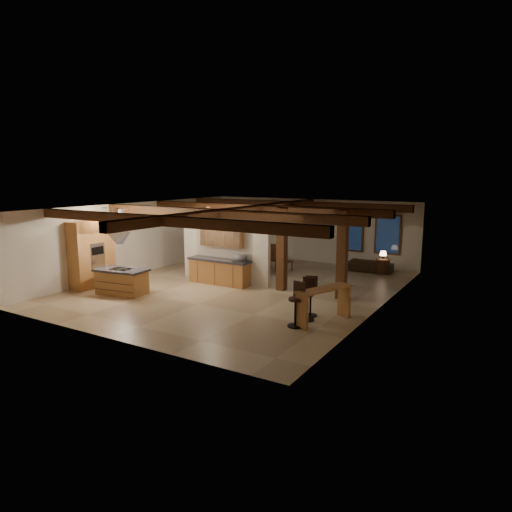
# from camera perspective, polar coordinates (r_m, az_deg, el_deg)

# --- Properties ---
(ground) EXTENTS (12.00, 12.00, 0.00)m
(ground) POSITION_cam_1_polar(r_m,az_deg,el_deg) (16.42, -1.94, -3.99)
(ground) COLOR tan
(ground) RESTS_ON ground
(room_walls) EXTENTS (12.00, 12.00, 12.00)m
(room_walls) POSITION_cam_1_polar(r_m,az_deg,el_deg) (16.08, -1.98, 2.18)
(room_walls) COLOR beige
(room_walls) RESTS_ON ground
(ceiling_beams) EXTENTS (10.00, 12.00, 0.28)m
(ceiling_beams) POSITION_cam_1_polar(r_m,az_deg,el_deg) (15.97, -2.00, 5.66)
(ceiling_beams) COLOR #402510
(ceiling_beams) RESTS_ON room_walls
(timber_posts) EXTENTS (2.50, 0.30, 2.90)m
(timber_posts) POSITION_cam_1_polar(r_m,az_deg,el_deg) (15.33, 6.92, 1.66)
(timber_posts) COLOR #402510
(timber_posts) RESTS_ON ground
(partition_wall) EXTENTS (3.80, 0.18, 2.20)m
(partition_wall) POSITION_cam_1_polar(r_m,az_deg,el_deg) (17.14, -3.86, 0.36)
(partition_wall) COLOR beige
(partition_wall) RESTS_ON ground
(pantry_cabinet) EXTENTS (0.67, 1.60, 2.40)m
(pantry_cabinet) POSITION_cam_1_polar(r_m,az_deg,el_deg) (17.36, -19.85, 0.23)
(pantry_cabinet) COLOR #975D30
(pantry_cabinet) RESTS_ON ground
(back_counter) EXTENTS (2.50, 0.66, 0.94)m
(back_counter) POSITION_cam_1_polar(r_m,az_deg,el_deg) (16.95, -4.59, -1.91)
(back_counter) COLOR #975D30
(back_counter) RESTS_ON ground
(upper_display_cabinet) EXTENTS (1.80, 0.36, 0.95)m
(upper_display_cabinet) POSITION_cam_1_polar(r_m,az_deg,el_deg) (16.88, -4.26, 2.77)
(upper_display_cabinet) COLOR #975D30
(upper_display_cabinet) RESTS_ON partition_wall
(range_hood) EXTENTS (1.10, 1.10, 1.40)m
(range_hood) POSITION_cam_1_polar(r_m,az_deg,el_deg) (15.92, -16.66, 1.69)
(range_hood) COLOR silver
(range_hood) RESTS_ON room_walls
(back_windows) EXTENTS (2.70, 0.07, 1.70)m
(back_windows) POSITION_cam_1_polar(r_m,az_deg,el_deg) (20.32, 13.97, 2.76)
(back_windows) COLOR #402510
(back_windows) RESTS_ON room_walls
(framed_art) EXTENTS (0.65, 0.05, 0.85)m
(framed_art) POSITION_cam_1_polar(r_m,az_deg,el_deg) (21.93, 3.19, 4.09)
(framed_art) COLOR #402510
(framed_art) RESTS_ON room_walls
(recessed_cans) EXTENTS (3.16, 2.46, 0.03)m
(recessed_cans) POSITION_cam_1_polar(r_m,az_deg,el_deg) (16.04, -13.49, 5.80)
(recessed_cans) COLOR silver
(recessed_cans) RESTS_ON room_walls
(kitchen_island) EXTENTS (1.87, 1.17, 0.87)m
(kitchen_island) POSITION_cam_1_polar(r_m,az_deg,el_deg) (16.16, -16.42, -3.03)
(kitchen_island) COLOR #975D30
(kitchen_island) RESTS_ON ground
(dining_table) EXTENTS (1.75, 0.99, 0.61)m
(dining_table) POSITION_cam_1_polar(r_m,az_deg,el_deg) (19.17, 1.10, -0.99)
(dining_table) COLOR #371B0D
(dining_table) RESTS_ON ground
(sofa) EXTENTS (1.89, 0.84, 0.54)m
(sofa) POSITION_cam_1_polar(r_m,az_deg,el_deg) (19.64, 14.05, -1.13)
(sofa) COLOR black
(sofa) RESTS_ON ground
(microwave) EXTENTS (0.47, 0.32, 0.26)m
(microwave) POSITION_cam_1_polar(r_m,az_deg,el_deg) (16.34, -2.05, -0.22)
(microwave) COLOR #B1B1B6
(microwave) RESTS_ON back_counter
(bar_counter) EXTENTS (1.10, 1.88, 0.97)m
(bar_counter) POSITION_cam_1_polar(r_m,az_deg,el_deg) (12.65, 8.50, -5.36)
(bar_counter) COLOR #975D30
(bar_counter) RESTS_ON ground
(side_table) EXTENTS (0.64, 0.64, 0.60)m
(side_table) POSITION_cam_1_polar(r_m,az_deg,el_deg) (19.38, 15.54, -1.26)
(side_table) COLOR #402510
(side_table) RESTS_ON ground
(table_lamp) EXTENTS (0.28, 0.28, 0.33)m
(table_lamp) POSITION_cam_1_polar(r_m,az_deg,el_deg) (19.29, 15.62, 0.31)
(table_lamp) COLOR black
(table_lamp) RESTS_ON side_table
(bar_stool_a) EXTENTS (0.42, 0.43, 1.20)m
(bar_stool_a) POSITION_cam_1_polar(r_m,az_deg,el_deg) (12.23, 5.07, -6.02)
(bar_stool_a) COLOR black
(bar_stool_a) RESTS_ON ground
(bar_stool_b) EXTENTS (0.42, 0.43, 1.19)m
(bar_stool_b) POSITION_cam_1_polar(r_m,az_deg,el_deg) (12.80, 6.47, -5.33)
(bar_stool_b) COLOR black
(bar_stool_b) RESTS_ON ground
(bar_stool_c) EXTENTS (0.42, 0.43, 1.14)m
(bar_stool_c) POSITION_cam_1_polar(r_m,az_deg,el_deg) (13.19, 6.86, -4.99)
(bar_stool_c) COLOR black
(bar_stool_c) RESTS_ON ground
(dining_chairs) EXTENTS (2.12, 2.12, 1.11)m
(dining_chairs) POSITION_cam_1_polar(r_m,az_deg,el_deg) (19.12, 1.10, -0.23)
(dining_chairs) COLOR #402510
(dining_chairs) RESTS_ON ground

